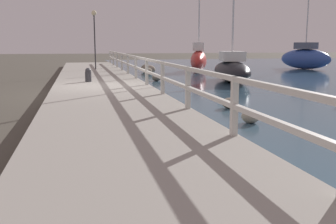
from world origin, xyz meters
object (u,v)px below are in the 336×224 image
(mooring_bollard, at_px, (88,75))
(sailboat_red, at_px, (199,59))
(sailboat_blue, at_px, (305,58))
(sailboat_black, at_px, (232,69))
(dock_lamp, at_px, (94,24))

(mooring_bollard, distance_m, sailboat_red, 11.63)
(sailboat_blue, xyz_separation_m, sailboat_black, (-8.56, -7.67, -0.21))
(mooring_bollard, distance_m, dock_lamp, 7.90)
(sailboat_blue, relative_size, sailboat_black, 0.98)
(sailboat_black, bearing_deg, dock_lamp, 145.58)
(sailboat_black, bearing_deg, sailboat_blue, 52.03)
(sailboat_red, distance_m, sailboat_blue, 7.87)
(dock_lamp, bearing_deg, mooring_bollard, -94.67)
(sailboat_blue, bearing_deg, dock_lamp, 162.99)
(mooring_bollard, bearing_deg, sailboat_black, 14.31)
(dock_lamp, bearing_deg, sailboat_blue, 7.07)
(dock_lamp, bearing_deg, sailboat_red, 12.96)
(dock_lamp, bearing_deg, sailboat_black, -44.58)
(dock_lamp, height_order, sailboat_black, sailboat_black)
(sailboat_blue, bearing_deg, sailboat_red, 157.88)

